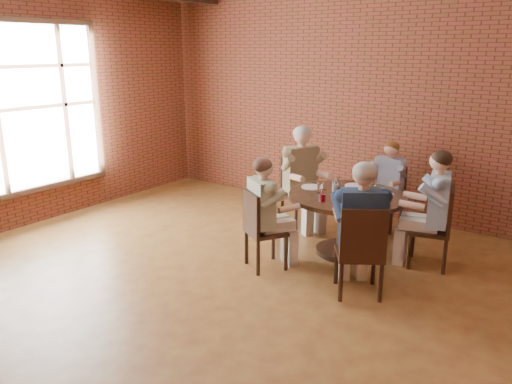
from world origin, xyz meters
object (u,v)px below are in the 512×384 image
Objects in this scene: diner_a at (432,210)px; diner_e at (360,229)px; diner_b at (387,186)px; diner_d at (266,214)px; dining_table at (346,212)px; smartphone at (374,206)px; chair_d at (260,227)px; chair_e at (361,249)px; chair_c at (299,189)px; diner_c at (303,178)px; chair_b at (389,194)px; chair_a at (439,224)px.

diner_a is 1.16m from diner_e.
diner_d reaches higher than diner_b.
dining_table is 0.56m from smartphone.
chair_d is 0.66× the size of diner_e.
chair_d is 0.94× the size of chair_e.
chair_d is at bearing -135.56° from chair_c.
diner_c is (-0.92, 0.53, 0.18)m from dining_table.
diner_c is (0.08, -0.05, 0.18)m from chair_c.
diner_b is at bearing -148.98° from diner_a.
chair_d is (-1.55, -1.18, -0.18)m from diner_a.
diner_e is at bearing -32.02° from diner_a.
diner_a is 1.23m from chair_e.
chair_b reaches higher than dining_table.
chair_a is 1.33m from chair_b.
diner_d is (-0.65, -2.08, 0.16)m from chair_b.
chair_e is (-0.33, -1.17, -0.16)m from diner_a.
diner_b is 0.89× the size of diner_e.
diner_b reaches higher than chair_e.
diner_c is 1.02× the size of diner_e.
dining_table is 1.15m from chair_c.
dining_table is 1.18m from chair_b.
diner_e reaches higher than chair_d.
diner_e reaches higher than chair_a.
smartphone is (-0.17, 0.70, 0.23)m from chair_e.
chair_d is at bearing 90.00° from diner_d.
chair_e is (1.21, 0.01, 0.02)m from chair_d.
chair_d is (-1.63, -1.20, -0.02)m from chair_a.
smartphone is (0.36, -1.37, 0.14)m from diner_b.
smartphone is (0.44, -0.26, 0.23)m from dining_table.
chair_a is 0.80m from smartphone.
diner_a is 1.54× the size of chair_b.
dining_table is at bearing -90.00° from chair_a.
chair_c reaches higher than smartphone.
diner_c reaches higher than smartphone.
chair_e reaches higher than smartphone.
diner_c is at bearing -112.31° from diner_a.
chair_a is 1.29m from diner_b.
diner_b is 2.19m from chair_d.
diner_c reaches higher than chair_e.
chair_b is (-0.85, 0.97, -0.19)m from diner_a.
chair_a is 2.06m from chair_c.
diner_a is at bearing -69.62° from diner_c.
diner_c is at bearing -145.38° from diner_b.
diner_a is at bearing -141.85° from diner_e.
diner_b is 1.27× the size of chair_e.
diner_b is 1.42m from smartphone.
chair_c is (-2.03, 0.34, 0.01)m from chair_a.
chair_c reaches higher than chair_b.
diner_e is 0.64m from smartphone.
chair_e is (1.61, -1.53, -0.01)m from chair_c.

